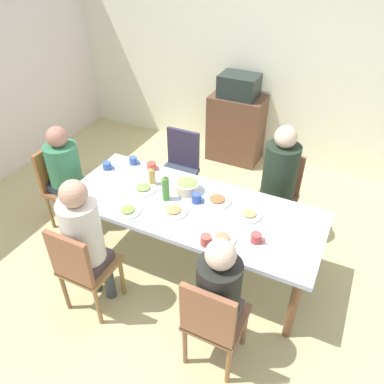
% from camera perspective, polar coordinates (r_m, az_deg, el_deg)
% --- Properties ---
extents(ground_plane, '(6.87, 6.87, 0.00)m').
position_cam_1_polar(ground_plane, '(3.75, 0.00, -10.84)').
color(ground_plane, '#C4B880').
extents(wall_back, '(5.96, 0.12, 2.60)m').
position_cam_1_polar(wall_back, '(5.02, 12.68, 18.68)').
color(wall_back, '#E8EACE').
rests_on(wall_back, ground_plane).
extents(dining_table, '(2.25, 0.91, 0.72)m').
position_cam_1_polar(dining_table, '(3.30, 0.00, -3.10)').
color(dining_table, '#B3BDD1').
rests_on(dining_table, ground_plane).
extents(chair_0, '(0.40, 0.40, 0.90)m').
position_cam_1_polar(chair_0, '(3.88, 12.96, 0.07)').
color(chair_0, brown).
rests_on(chair_0, ground_plane).
extents(person_0, '(0.33, 0.33, 1.27)m').
position_cam_1_polar(person_0, '(3.67, 13.11, 2.50)').
color(person_0, '#443C45').
rests_on(person_0, ground_plane).
extents(chair_1, '(0.40, 0.40, 0.90)m').
position_cam_1_polar(chair_1, '(4.14, -19.08, 1.35)').
color(chair_1, brown).
rests_on(chair_1, ground_plane).
extents(person_1, '(0.32, 0.32, 1.17)m').
position_cam_1_polar(person_1, '(3.98, -18.67, 3.35)').
color(person_1, '#2E3744').
rests_on(person_1, ground_plane).
extents(chair_2, '(0.40, 0.40, 0.90)m').
position_cam_1_polar(chair_2, '(3.15, -16.32, -10.74)').
color(chair_2, olive).
rests_on(chair_2, ground_plane).
extents(person_2, '(0.30, 0.30, 1.27)m').
position_cam_1_polar(person_2, '(3.03, -16.04, -6.45)').
color(person_2, '#3C4539').
rests_on(person_2, ground_plane).
extents(chair_3, '(0.40, 0.40, 0.90)m').
position_cam_1_polar(chair_3, '(4.19, -1.93, 4.04)').
color(chair_3, '#333D4D').
rests_on(chair_3, ground_plane).
extents(chair_4, '(0.40, 0.40, 0.90)m').
position_cam_1_polar(chair_4, '(2.72, 3.13, -18.81)').
color(chair_4, brown).
rests_on(chair_4, ground_plane).
extents(person_4, '(0.30, 0.30, 1.17)m').
position_cam_1_polar(person_4, '(2.62, 4.09, -14.90)').
color(person_4, brown).
rests_on(person_4, ground_plane).
extents(plate_0, '(0.22, 0.22, 0.04)m').
position_cam_1_polar(plate_0, '(3.23, -9.70, -2.80)').
color(plate_0, white).
rests_on(plate_0, dining_table).
extents(plate_1, '(0.21, 0.21, 0.04)m').
position_cam_1_polar(plate_1, '(3.18, 8.67, -3.38)').
color(plate_1, white).
rests_on(plate_1, dining_table).
extents(plate_2, '(0.25, 0.25, 0.04)m').
position_cam_1_polar(plate_2, '(3.31, 3.84, -1.19)').
color(plate_2, white).
rests_on(plate_2, dining_table).
extents(plate_3, '(0.21, 0.21, 0.04)m').
position_cam_1_polar(plate_3, '(2.94, 4.63, -6.99)').
color(plate_3, silver).
rests_on(plate_3, dining_table).
extents(plate_4, '(0.25, 0.25, 0.04)m').
position_cam_1_polar(plate_4, '(3.19, -2.84, -2.83)').
color(plate_4, white).
rests_on(plate_4, dining_table).
extents(plate_5, '(0.24, 0.24, 0.04)m').
position_cam_1_polar(plate_5, '(3.47, -7.41, 0.55)').
color(plate_5, '#EDE0C8').
rests_on(plate_5, dining_table).
extents(bowl_0, '(0.23, 0.23, 0.12)m').
position_cam_1_polar(bowl_0, '(3.40, -0.72, 0.95)').
color(bowl_0, beige).
rests_on(bowl_0, dining_table).
extents(cup_0, '(0.12, 0.08, 0.07)m').
position_cam_1_polar(cup_0, '(3.82, -12.72, 3.90)').
color(cup_0, '#3B5BA5').
rests_on(cup_0, dining_table).
extents(cup_1, '(0.12, 0.08, 0.08)m').
position_cam_1_polar(cup_1, '(2.94, 9.72, -6.88)').
color(cup_1, '#C84842').
rests_on(cup_1, dining_table).
extents(cup_2, '(0.12, 0.09, 0.07)m').
position_cam_1_polar(cup_2, '(3.74, -6.11, 3.95)').
color(cup_2, '#C24737').
rests_on(cup_2, dining_table).
extents(cup_3, '(0.11, 0.08, 0.08)m').
position_cam_1_polar(cup_3, '(3.85, -8.87, 4.72)').
color(cup_3, '#3C5BA5').
rests_on(cup_3, dining_table).
extents(cup_4, '(0.12, 0.09, 0.08)m').
position_cam_1_polar(cup_4, '(2.87, 2.18, -7.31)').
color(cup_4, '#D25346').
rests_on(cup_4, dining_table).
extents(cup_5, '(0.12, 0.08, 0.09)m').
position_cam_1_polar(cup_5, '(3.27, 0.70, -0.91)').
color(cup_5, '#3752A7').
rests_on(cup_5, dining_table).
extents(bottle_0, '(0.06, 0.06, 0.20)m').
position_cam_1_polar(bottle_0, '(3.49, -6.08, 2.49)').
color(bottle_0, tan).
rests_on(bottle_0, dining_table).
extents(bottle_1, '(0.06, 0.06, 0.26)m').
position_cam_1_polar(bottle_1, '(3.27, -4.03, 0.62)').
color(bottle_1, '#478831').
rests_on(bottle_1, dining_table).
extents(side_cabinet, '(0.70, 0.44, 0.90)m').
position_cam_1_polar(side_cabinet, '(5.16, 6.67, 9.55)').
color(side_cabinet, brown).
rests_on(side_cabinet, ground_plane).
extents(microwave, '(0.48, 0.36, 0.28)m').
position_cam_1_polar(microwave, '(4.93, 7.15, 15.69)').
color(microwave, '#232E2B').
rests_on(microwave, side_cabinet).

